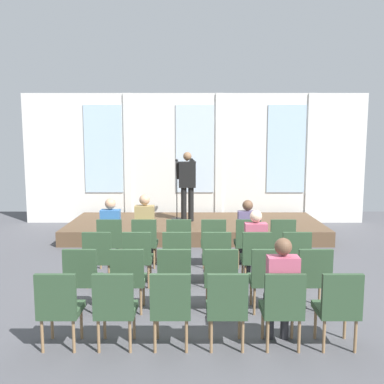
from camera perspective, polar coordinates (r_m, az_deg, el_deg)
ground_plane at (r=6.59m, az=0.58°, el=-14.44°), size 15.25×15.25×0.00m
rear_partition at (r=11.99m, az=0.39°, el=4.58°), size 9.65×0.14×3.66m
stage_platform at (r=10.68m, az=0.30°, el=-4.87°), size 6.24×2.49×0.35m
speaker at (r=10.53m, az=-0.77°, el=1.47°), size 0.51×0.69×1.74m
mic_stand at (r=10.81m, az=-2.17°, el=-1.97°), size 0.28×0.28×1.56m
chair_r0_c0 at (r=8.14m, az=-11.05°, el=-6.34°), size 0.46×0.44×0.94m
audience_r0_c0 at (r=8.18m, az=-10.97°, el=-4.88°), size 0.36×0.39×1.31m
chair_r0_c1 at (r=8.05m, az=-6.50°, el=-6.41°), size 0.46×0.44×0.94m
audience_r0_c1 at (r=8.07m, az=-6.47°, el=-4.67°), size 0.36×0.39×1.39m
chair_r0_c2 at (r=8.00m, az=-1.88°, el=-6.45°), size 0.46×0.44×0.94m
chair_r0_c3 at (r=8.01m, az=2.76°, el=-6.44°), size 0.46×0.44×0.94m
chair_r0_c4 at (r=8.06m, az=7.37°, el=-6.39°), size 0.46×0.44×0.94m
audience_r0_c4 at (r=8.10m, az=7.32°, el=-5.02°), size 0.36×0.39×1.28m
chair_r0_c5 at (r=8.17m, az=11.88°, el=-6.31°), size 0.46×0.44×0.94m
chair_r1_c0 at (r=7.16m, az=-12.62°, el=-8.30°), size 0.46×0.44×0.94m
chair_r1_c1 at (r=7.05m, az=-7.44°, el=-8.43°), size 0.46×0.44×0.94m
chair_r1_c2 at (r=7.00m, az=-2.14°, el=-8.49°), size 0.46×0.44×0.94m
chair_r1_c3 at (r=7.01m, az=3.19°, el=-8.48°), size 0.46×0.44×0.94m
chair_r1_c4 at (r=7.07m, az=8.47°, el=-8.40°), size 0.46×0.44×0.94m
audience_r1_c4 at (r=7.11m, az=8.39°, el=-6.86°), size 0.36×0.39×1.27m
chair_r1_c5 at (r=7.20m, az=13.60°, el=-8.25°), size 0.46×0.44×0.94m
chair_r2_c0 at (r=6.20m, az=-14.71°, el=-10.87°), size 0.46×0.44×0.94m
chair_r2_c1 at (r=6.07m, az=-8.70°, el=-11.10°), size 0.46×0.44×0.94m
chair_r2_c2 at (r=6.01m, az=-2.49°, el=-11.21°), size 0.46×0.44×0.94m
chair_r2_c3 at (r=6.02m, az=3.77°, el=-11.19°), size 0.46×0.44×0.94m
chair_r2_c4 at (r=6.10m, az=9.93°, el=-11.05°), size 0.46×0.44×0.94m
chair_r2_c5 at (r=6.24m, az=15.88°, el=-10.79°), size 0.46×0.44×0.94m
chair_r3_c0 at (r=5.27m, az=-17.61°, el=-14.34°), size 0.46×0.44×0.94m
chair_r3_c1 at (r=5.12m, az=-10.47°, el=-14.77°), size 0.46×0.44×0.94m
chair_r3_c2 at (r=5.05m, az=-2.99°, el=-14.98°), size 0.46×0.44×0.94m
chair_r3_c3 at (r=5.06m, az=4.58°, el=-14.95°), size 0.46×0.44×0.94m
chair_r3_c4 at (r=5.15m, az=12.00°, el=-14.68°), size 0.46×0.44×0.94m
audience_r3_c4 at (r=5.15m, az=11.86°, el=-12.33°), size 0.36×0.39×1.31m
chair_r3_c5 at (r=5.32m, az=19.02°, el=-14.20°), size 0.46×0.44×0.94m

